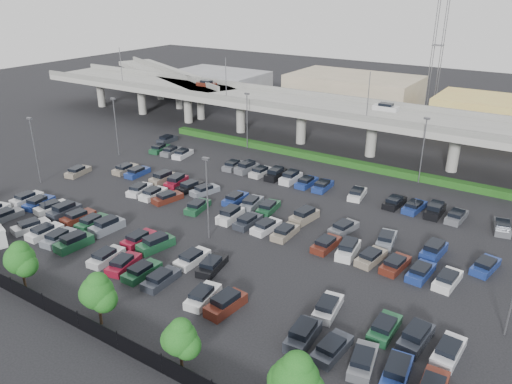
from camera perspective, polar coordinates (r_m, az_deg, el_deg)
ground at (r=66.84m, az=-1.15°, el=-2.53°), size 280.00×280.00×0.00m
overpass at (r=91.36m, az=10.19°, el=8.80°), size 150.00×13.00×15.80m
on_ramp at (r=128.55m, az=-9.86°, el=12.82°), size 50.93×30.13×8.80m
hedge at (r=86.90m, az=8.16°, el=3.78°), size 66.00×1.60×1.10m
fence at (r=49.15m, az=-20.40°, el=-13.25°), size 70.00×0.10×2.00m
tree_row at (r=47.88m, az=-18.88°, el=-10.27°), size 65.07×3.66×5.94m
parked_cars at (r=63.77m, az=-2.89°, el=-3.28°), size 63.12×41.59×1.67m
light_poles at (r=68.19m, az=-3.12°, el=3.63°), size 66.90×48.38×10.30m
distant_buildings at (r=116.42m, az=21.84°, el=8.92°), size 138.00×24.00×9.00m
comm_tower at (r=128.07m, az=20.13°, el=15.74°), size 2.40×2.40×30.00m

